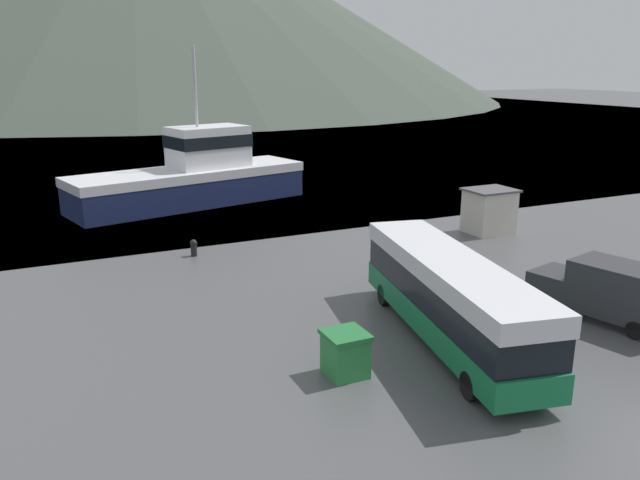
{
  "coord_description": "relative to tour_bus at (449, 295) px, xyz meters",
  "views": [
    {
      "loc": [
        -15.25,
        -8.35,
        9.76
      ],
      "look_at": [
        -3.44,
        16.68,
        2.0
      ],
      "focal_mm": 35.0,
      "sensor_mm": 36.0,
      "label": 1
    }
  ],
  "objects": [
    {
      "name": "water_surface",
      "position": [
        2.05,
        135.97,
        -1.79
      ],
      "size": [
        240.0,
        240.0,
        0.0
      ],
      "primitive_type": "plane",
      "color": "#475B6B",
      "rests_on": "ground"
    },
    {
      "name": "mooring_bollard",
      "position": [
        -5.74,
        14.44,
        -1.3
      ],
      "size": [
        0.37,
        0.37,
        0.91
      ],
      "color": "black",
      "rests_on": "ground"
    },
    {
      "name": "tour_bus",
      "position": [
        0.0,
        0.0,
        0.0
      ],
      "size": [
        4.72,
        11.64,
        3.18
      ],
      "rotation": [
        0.0,
        0.0,
        -0.21
      ],
      "color": "#146B3D",
      "rests_on": "ground"
    },
    {
      "name": "dock_kiosk",
      "position": [
        11.59,
        11.63,
        -0.44
      ],
      "size": [
        2.83,
        2.35,
        2.67
      ],
      "color": "beige",
      "rests_on": "ground"
    },
    {
      "name": "delivery_van",
      "position": [
        6.95,
        -1.16,
        -0.54
      ],
      "size": [
        3.39,
        6.08,
        2.37
      ],
      "rotation": [
        0.0,
        0.0,
        0.24
      ],
      "color": "#2D2D33",
      "rests_on": "ground"
    },
    {
      "name": "fishing_boat",
      "position": [
        -2.43,
        27.33,
        0.26
      ],
      "size": [
        17.73,
        8.64,
        11.14
      ],
      "rotation": [
        0.0,
        0.0,
        1.8
      ],
      "color": "#19234C",
      "rests_on": "water_surface"
    },
    {
      "name": "storage_bin",
      "position": [
        -4.58,
        -0.71,
        -1.03
      ],
      "size": [
        1.35,
        1.39,
        1.49
      ],
      "color": "#287F3D",
      "rests_on": "ground"
    }
  ]
}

